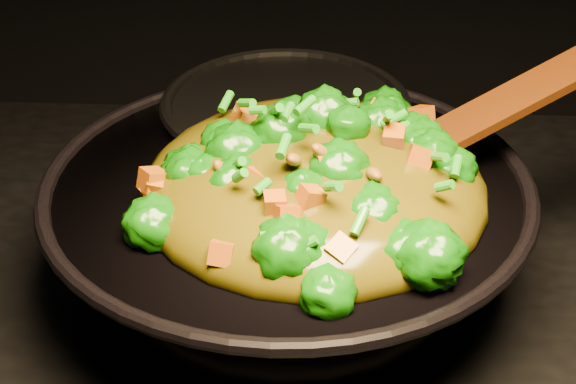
# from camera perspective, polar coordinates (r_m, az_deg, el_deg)

# --- Properties ---
(wok) EXTENTS (0.51, 0.51, 0.11)m
(wok) POSITION_cam_1_polar(r_m,az_deg,el_deg) (0.74, -0.04, -2.97)
(wok) COLOR black
(wok) RESTS_ON stovetop
(stir_fry) EXTENTS (0.34, 0.34, 0.09)m
(stir_fry) POSITION_cam_1_polar(r_m,az_deg,el_deg) (0.67, 1.73, 3.20)
(stir_fry) COLOR #115F06
(stir_fry) RESTS_ON wok
(spatula) EXTENTS (0.26, 0.13, 0.11)m
(spatula) POSITION_cam_1_polar(r_m,az_deg,el_deg) (0.74, 13.02, 5.09)
(spatula) COLOR #341304
(spatula) RESTS_ON wok
(back_pot) EXTENTS (0.26, 0.26, 0.13)m
(back_pot) POSITION_cam_1_polar(r_m,az_deg,el_deg) (0.84, -0.14, 2.34)
(back_pot) COLOR black
(back_pot) RESTS_ON stovetop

